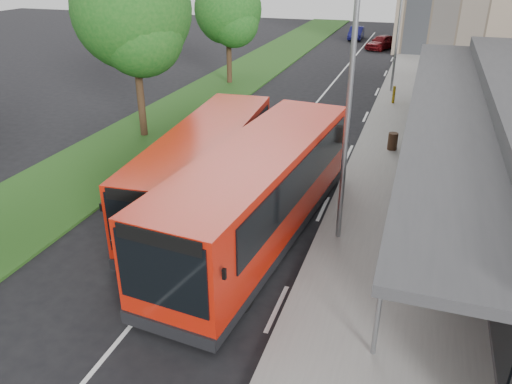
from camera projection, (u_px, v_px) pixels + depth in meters
ground at (195, 249)px, 15.83m from camera, size 120.00×120.00×0.00m
pavement at (418, 102)px, 31.16m from camera, size 5.00×80.00×0.15m
grass_verge at (224, 86)px, 34.90m from camera, size 5.00×80.00×0.10m
lane_centre_line at (305, 116)px, 28.64m from camera, size 0.12×70.00×0.01m
kerb_dashes at (372, 103)px, 31.11m from camera, size 0.12×56.00×0.01m
tree_mid at (133, 18)px, 23.09m from camera, size 5.53×5.53×8.89m
tree_far at (228, 14)px, 33.78m from camera, size 4.56×4.56×7.32m
lamp_post_near at (346, 98)px, 14.31m from camera, size 1.44×0.28×8.00m
lamp_post_far at (398, 19)px, 31.40m from camera, size 1.44×0.28×8.00m
bus_main at (259, 193)px, 15.82m from camera, size 3.79×11.26×3.13m
bus_second at (206, 167)px, 18.04m from camera, size 3.30×10.27×2.86m
litter_bin at (393, 141)px, 23.25m from camera, size 0.56×0.56×0.79m
bollard at (394, 95)px, 30.38m from camera, size 0.22×0.22×1.04m
car_near at (382, 42)px, 48.08m from camera, size 3.17×4.35×1.38m
car_far at (356, 33)px, 53.74m from camera, size 1.51×4.02×1.31m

